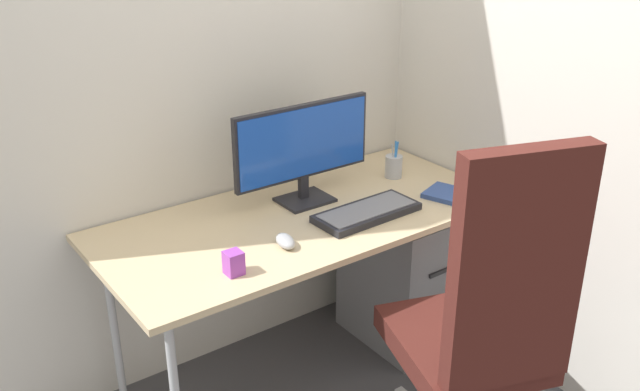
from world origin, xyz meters
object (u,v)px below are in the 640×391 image
Objects in this scene: filing_cabinet at (406,272)px; mouse at (285,241)px; keyboard at (367,212)px; desk_clamp_accessory at (234,263)px; pen_holder at (394,166)px; notebook at (448,194)px; office_chair at (487,318)px; monitor at (303,146)px.

mouse reaches higher than filing_cabinet.
desk_clamp_accessory is (-0.62, -0.08, 0.02)m from keyboard.
mouse is 0.65× the size of pen_holder.
desk_clamp_accessory is at bearing -172.34° from keyboard.
pen_holder is 0.29m from notebook.
office_chair is 7.62× the size of notebook.
keyboard is 3.86× the size of mouse.
pen_holder is (0.38, 0.87, 0.14)m from office_chair.
office_chair reaches higher than filing_cabinet.
notebook is at bearing 10.58° from mouse.
office_chair is at bearing -85.61° from monitor.
office_chair is 1.99× the size of filing_cabinet.
desk_clamp_accessory is at bearing -167.02° from filing_cabinet.
filing_cabinet is at bearing 76.93° from notebook.
desk_clamp_accessory is (-0.96, -0.32, -0.01)m from pen_holder.
keyboard is 0.41m from pen_holder.
mouse is at bearing -176.64° from keyboard.
keyboard is at bearing 7.66° from desk_clamp_accessory.
desk_clamp_accessory is (-0.58, 0.56, 0.13)m from office_chair.
notebook is at bearing -7.25° from keyboard.
mouse is (-0.34, 0.62, 0.11)m from office_chair.
notebook is (0.04, -0.28, -0.04)m from pen_holder.
office_chair is at bearing -48.61° from mouse.
filing_cabinet is at bearing 21.64° from keyboard.
desk_clamp_accessory reaches higher than filing_cabinet.
office_chair reaches higher than desk_clamp_accessory.
notebook is at bearing -32.03° from monitor.
keyboard is 5.30× the size of desk_clamp_accessory.
office_chair reaches higher than monitor.
office_chair is 0.81m from desk_clamp_accessory.
pen_holder reaches higher than desk_clamp_accessory.
mouse is at bearing 158.33° from notebook.
pen_holder is at bearing 78.20° from notebook.
keyboard is 2.53× the size of notebook.
filing_cabinet is 0.59m from keyboard.
monitor is (-0.07, 0.90, 0.32)m from office_chair.
monitor is 0.48m from pen_holder.
notebook is at bearing -83.34° from filing_cabinet.
office_chair is 0.94m from filing_cabinet.
pen_holder is at bearing 66.45° from office_chair.
office_chair is at bearing -93.69° from keyboard.
pen_holder reaches higher than keyboard.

